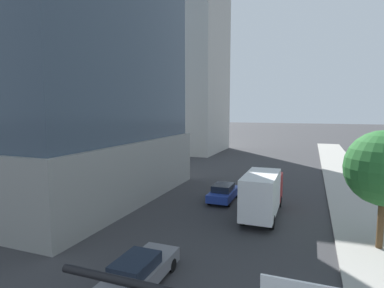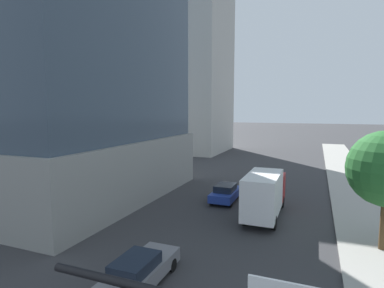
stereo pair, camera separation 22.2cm
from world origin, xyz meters
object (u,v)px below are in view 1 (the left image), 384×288
Objects in this scene: car_gray at (140,271)px; street_tree at (384,168)px; construction_building at (189,55)px; box_truck at (263,192)px; car_blue at (223,192)px.

street_tree is at bearing 36.66° from car_gray.
box_truck is at bearing -60.33° from construction_building.
box_truck reaches higher than car_blue.
construction_building is 50.97m from car_gray.
street_tree is 0.89× the size of box_truck.
car_gray is at bearing -108.39° from box_truck.
box_truck is at bearing -37.13° from car_blue.
box_truck is at bearing 71.61° from car_gray.
construction_building is 38.76m from car_blue.
construction_building is at bearing 119.67° from box_truck.
car_blue is 0.93× the size of car_gray.
construction_building is at bearing 125.41° from street_tree.
street_tree is 1.55× the size of car_blue.
box_truck is (19.19, -33.68, -16.73)m from construction_building.
construction_building reaches higher than car_blue.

